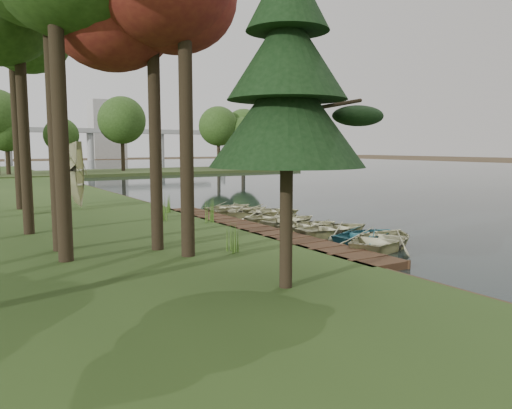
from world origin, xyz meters
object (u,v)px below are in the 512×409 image
boardwalk (253,231)px  rowboat_0 (384,237)px  pine_tree (287,81)px  rowboat_1 (366,233)px  stored_rowboat (80,201)px  rowboat_2 (335,227)px

boardwalk → rowboat_0: size_ratio=4.10×
rowboat_0 → pine_tree: 8.79m
rowboat_1 → rowboat_0: bearing=157.5°
rowboat_1 → stored_rowboat: size_ratio=0.82×
rowboat_1 → pine_tree: (-6.98, -4.38, 4.97)m
stored_rowboat → rowboat_1: bearing=-126.6°
rowboat_0 → stored_rowboat: 18.04m
boardwalk → rowboat_0: (2.50, -5.24, 0.30)m
pine_tree → rowboat_0: bearing=25.1°
stored_rowboat → pine_tree: pine_tree is taller
boardwalk → rowboat_2: size_ratio=4.56×
rowboat_2 → stored_rowboat: (-7.47, 13.55, 0.28)m
boardwalk → rowboat_1: bearing=-54.1°
rowboat_1 → pine_tree: bearing=115.5°
rowboat_1 → stored_rowboat: stored_rowboat is taller
pine_tree → stored_rowboat: bearing=92.2°
rowboat_2 → rowboat_1: bearing=-169.2°
boardwalk → rowboat_1: (2.87, -3.96, 0.22)m
boardwalk → rowboat_0: rowboat_0 is taller
boardwalk → stored_rowboat: (-4.86, 11.22, 0.54)m
rowboat_1 → pine_tree: size_ratio=0.38×
rowboat_0 → stored_rowboat: stored_rowboat is taller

